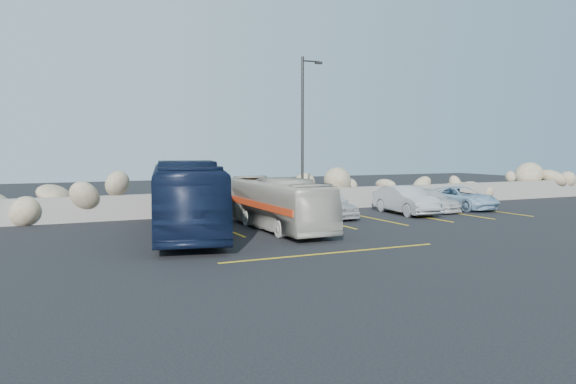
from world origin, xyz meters
name	(u,v)px	position (x,y,z in m)	size (l,w,h in m)	color
ground	(362,252)	(0.00, 0.00, 0.00)	(90.00, 90.00, 0.00)	black
seawall	(239,202)	(0.00, 12.00, 0.60)	(60.00, 0.40, 1.20)	gray
riprap_pile	(231,188)	(0.00, 13.20, 1.30)	(54.00, 2.80, 2.60)	tan
parking_lines	(382,223)	(4.64, 5.57, 0.01)	(18.16, 9.36, 0.01)	gold
lamppost	(303,132)	(2.56, 9.50, 4.30)	(1.14, 0.18, 8.00)	#292725
vintage_bus	(278,204)	(-0.49, 5.88, 1.11)	(1.86, 7.94, 2.21)	beige
tour_coach	(186,197)	(-4.34, 6.37, 1.48)	(2.49, 10.66, 2.97)	black
car_a	(330,205)	(3.49, 8.44, 0.66)	(1.56, 3.89, 1.33)	silver
car_b	(406,200)	(7.90, 8.12, 0.74)	(1.56, 4.47, 1.47)	#AEAEB3
car_c	(428,200)	(9.92, 8.79, 0.60)	(1.68, 4.13, 1.20)	silver
car_d	(460,198)	(12.22, 8.81, 0.64)	(2.11, 4.57, 1.27)	#98BCD7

